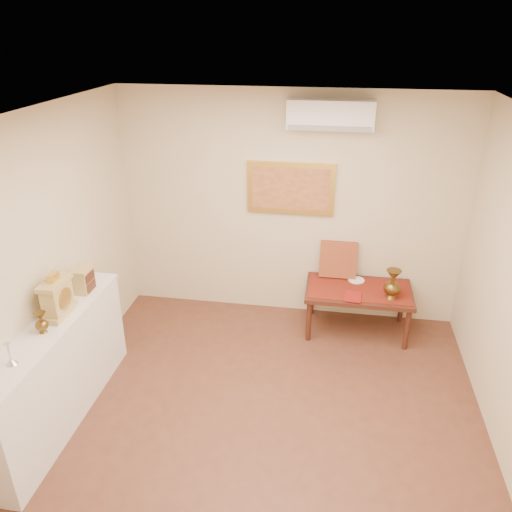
% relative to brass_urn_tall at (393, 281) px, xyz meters
% --- Properties ---
extents(floor, '(4.50, 4.50, 0.00)m').
position_rel_brass_urn_tall_xyz_m(floor, '(-1.19, -1.73, -0.77)').
color(floor, brown).
rests_on(floor, ground).
extents(ceiling, '(4.50, 4.50, 0.00)m').
position_rel_brass_urn_tall_xyz_m(ceiling, '(-1.19, -1.73, 1.93)').
color(ceiling, white).
rests_on(ceiling, ground).
extents(wall_back, '(4.00, 0.02, 2.70)m').
position_rel_brass_urn_tall_xyz_m(wall_back, '(-1.19, 0.52, 0.58)').
color(wall_back, beige).
rests_on(wall_back, ground).
extents(wall_left, '(0.02, 4.50, 2.70)m').
position_rel_brass_urn_tall_xyz_m(wall_left, '(-3.19, -1.73, 0.58)').
color(wall_left, beige).
rests_on(wall_left, ground).
extents(candlestick, '(0.09, 0.09, 0.19)m').
position_rel_brass_urn_tall_xyz_m(candlestick, '(-3.01, -2.24, 0.31)').
color(candlestick, silver).
rests_on(candlestick, display_ledge).
extents(brass_urn_small, '(0.11, 0.11, 0.24)m').
position_rel_brass_urn_tall_xyz_m(brass_urn_small, '(-3.01, -1.81, 0.34)').
color(brass_urn_small, brown).
rests_on(brass_urn_small, display_ledge).
extents(table_cloth, '(1.14, 0.59, 0.01)m').
position_rel_brass_urn_tall_xyz_m(table_cloth, '(-0.34, 0.15, -0.21)').
color(table_cloth, maroon).
rests_on(table_cloth, low_table).
extents(brass_urn_tall, '(0.18, 0.18, 0.41)m').
position_rel_brass_urn_tall_xyz_m(brass_urn_tall, '(0.00, 0.00, 0.00)').
color(brass_urn_tall, brown).
rests_on(brass_urn_tall, table_cloth).
extents(plate, '(0.19, 0.19, 0.01)m').
position_rel_brass_urn_tall_xyz_m(plate, '(-0.37, 0.35, -0.20)').
color(plate, white).
rests_on(plate, table_cloth).
extents(menu, '(0.20, 0.26, 0.01)m').
position_rel_brass_urn_tall_xyz_m(menu, '(-0.41, -0.05, -0.20)').
color(menu, maroon).
rests_on(menu, table_cloth).
extents(cushion, '(0.43, 0.19, 0.44)m').
position_rel_brass_urn_tall_xyz_m(cushion, '(-0.60, 0.44, 0.01)').
color(cushion, maroon).
rests_on(cushion, table_cloth).
extents(display_ledge, '(0.37, 2.02, 0.98)m').
position_rel_brass_urn_tall_xyz_m(display_ledge, '(-3.02, -1.73, -0.27)').
color(display_ledge, silver).
rests_on(display_ledge, floor).
extents(mantel_clock, '(0.17, 0.36, 0.41)m').
position_rel_brass_urn_tall_xyz_m(mantel_clock, '(-3.01, -1.53, 0.39)').
color(mantel_clock, tan).
rests_on(mantel_clock, display_ledge).
extents(wooden_chest, '(0.16, 0.21, 0.24)m').
position_rel_brass_urn_tall_xyz_m(wooden_chest, '(-2.99, -1.10, 0.34)').
color(wooden_chest, tan).
rests_on(wooden_chest, display_ledge).
extents(low_table, '(1.20, 0.70, 0.55)m').
position_rel_brass_urn_tall_xyz_m(low_table, '(-0.34, 0.15, -0.28)').
color(low_table, '#451E14').
rests_on(low_table, floor).
extents(painting, '(1.00, 0.06, 0.60)m').
position_rel_brass_urn_tall_xyz_m(painting, '(-1.19, 0.50, 0.83)').
color(painting, gold).
rests_on(painting, wall_back).
extents(ac_unit, '(0.90, 0.25, 0.30)m').
position_rel_brass_urn_tall_xyz_m(ac_unit, '(-0.79, 0.39, 1.68)').
color(ac_unit, white).
rests_on(ac_unit, wall_back).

